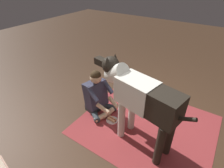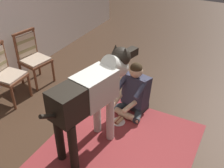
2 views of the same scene
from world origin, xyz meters
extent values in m
plane|color=#452E1E|center=(0.00, 0.00, 0.00)|extent=(15.95, 15.95, 0.00)
cube|color=#993335|center=(-0.04, -0.09, 0.00)|extent=(2.22, 1.94, 0.01)
cube|color=#2E363C|center=(0.97, 0.06, 0.06)|extent=(0.31, 0.38, 0.12)
cylinder|color=#2E363C|center=(0.78, -0.05, 0.07)|extent=(0.41, 0.20, 0.11)
cylinder|color=beige|center=(0.65, 0.05, 0.06)|extent=(0.14, 0.37, 0.09)
cylinder|color=#2E363C|center=(0.85, 0.25, 0.07)|extent=(0.39, 0.33, 0.11)
cylinder|color=beige|center=(0.69, 0.21, 0.06)|extent=(0.19, 0.37, 0.09)
cube|color=#35364C|center=(0.94, 0.07, 0.37)|extent=(0.36, 0.45, 0.53)
cylinder|color=#35364C|center=(0.77, -0.07, 0.52)|extent=(0.30, 0.14, 0.24)
cylinder|color=beige|center=(0.58, 0.02, 0.30)|extent=(0.28, 0.16, 0.12)
cylinder|color=#35364C|center=(0.84, 0.27, 0.52)|extent=(0.30, 0.14, 0.24)
cylinder|color=beige|center=(0.64, 0.26, 0.30)|extent=(0.27, 0.09, 0.12)
sphere|color=beige|center=(0.91, 0.08, 0.74)|extent=(0.21, 0.21, 0.21)
sphere|color=#362817|center=(0.91, 0.08, 0.77)|extent=(0.19, 0.19, 0.19)
cylinder|color=silver|center=(0.21, 0.36, 0.34)|extent=(0.11, 0.11, 0.69)
cylinder|color=silver|center=(0.16, 0.11, 0.34)|extent=(0.11, 0.11, 0.69)
cylinder|color=black|center=(-0.47, 0.50, 0.34)|extent=(0.11, 0.11, 0.69)
cylinder|color=black|center=(-0.52, 0.26, 0.34)|extent=(0.11, 0.11, 0.69)
cube|color=silver|center=(0.04, 0.26, 0.89)|extent=(0.61, 0.46, 0.40)
cube|color=black|center=(-0.37, 0.35, 0.89)|extent=(0.54, 0.43, 0.38)
cylinder|color=silver|center=(0.42, 0.18, 1.04)|extent=(0.44, 0.33, 0.38)
sphere|color=black|center=(0.54, 0.16, 1.12)|extent=(0.27, 0.27, 0.27)
cube|color=black|center=(0.76, 0.11, 1.10)|extent=(0.22, 0.16, 0.11)
cone|color=black|center=(0.55, 0.24, 1.22)|extent=(0.11, 0.11, 0.12)
cone|color=black|center=(0.51, 0.08, 1.22)|extent=(0.11, 0.11, 0.12)
cylinder|color=black|center=(-0.62, 0.41, 0.85)|extent=(0.36, 0.12, 0.23)
cylinder|color=white|center=(0.51, 0.16, 0.01)|extent=(0.21, 0.21, 0.01)
cylinder|color=#E8B781|center=(0.51, 0.14, 0.04)|extent=(0.16, 0.06, 0.05)
cylinder|color=#E8B781|center=(0.52, 0.18, 0.04)|extent=(0.16, 0.06, 0.05)
cylinder|color=#A24731|center=(0.51, 0.16, 0.04)|extent=(0.17, 0.05, 0.04)
camera|label=1|loc=(-0.80, 2.13, 2.32)|focal=28.51mm
camera|label=2|loc=(-2.38, -1.26, 2.77)|focal=43.64mm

